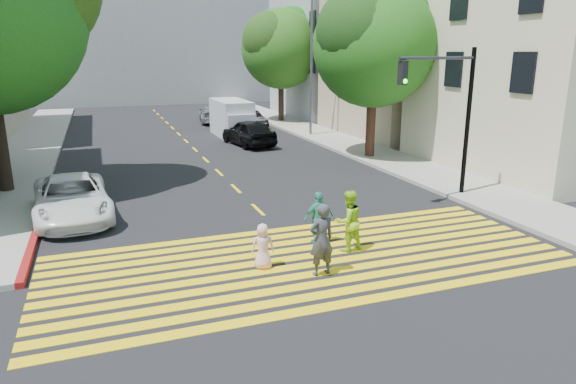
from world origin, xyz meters
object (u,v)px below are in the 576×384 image
silver_car (212,114)px  white_van (232,120)px  pedestrian_woman (348,221)px  dark_car_near (249,132)px  pedestrian_man (321,240)px  tree_right_far (282,44)px  traffic_signal (451,104)px  dark_car_parked (250,119)px  tree_right_near (375,38)px  white_sedan (72,198)px  pedestrian_extra (319,218)px  pedestrian_child (263,246)px

silver_car → white_van: (-0.22, -7.19, 0.41)m
pedestrian_woman → dark_car_near: pedestrian_woman is taller
pedestrian_woman → pedestrian_man: bearing=33.7°
tree_right_far → traffic_signal: (-1.75, -22.64, -2.29)m
dark_car_near → dark_car_parked: (2.16, 7.21, -0.17)m
tree_right_near → white_van: size_ratio=1.78×
white_sedan → dark_car_near: (9.08, 11.10, 0.08)m
tree_right_far → traffic_signal: tree_right_far is taller
pedestrian_man → dark_car_parked: bearing=-110.1°
tree_right_far → dark_car_parked: tree_right_far is taller
pedestrian_extra → white_van: (2.42, 19.31, 0.34)m
pedestrian_extra → silver_car: 26.63m
tree_right_far → silver_car: 7.38m
pedestrian_child → dark_car_near: size_ratio=0.26×
dark_car_parked → traffic_signal: size_ratio=0.67×
white_sedan → silver_car: bearing=62.5°
pedestrian_woman → silver_car: 27.34m
dark_car_parked → tree_right_near: bearing=-88.4°
tree_right_near → traffic_signal: bearing=-99.3°
pedestrian_man → pedestrian_child: (-1.21, 0.84, -0.32)m
tree_right_far → white_sedan: bearing=-125.3°
white_van → traffic_signal: (3.62, -16.84, 2.41)m
tree_right_near → dark_car_near: bearing=130.0°
tree_right_far → white_sedan: 25.37m
pedestrian_man → pedestrian_extra: pedestrian_man is taller
pedestrian_extra → silver_car: size_ratio=0.32×
dark_car_parked → white_van: (-2.24, -3.83, 0.49)m
dark_car_parked → pedestrian_child: bearing=-115.3°
silver_car → traffic_signal: traffic_signal is taller
pedestrian_child → dark_car_near: 17.64m
tree_right_near → white_sedan: tree_right_near is taller
pedestrian_child → silver_car: 28.00m
tree_right_far → traffic_signal: 22.82m
pedestrian_child → traffic_signal: size_ratio=0.22×
silver_car → tree_right_far: bearing=173.1°
tree_right_near → silver_car: tree_right_near is taller
pedestrian_extra → dark_car_parked: (4.66, 23.14, -0.16)m
pedestrian_extra → traffic_signal: (6.04, 2.47, 2.74)m
white_sedan → dark_car_near: 14.35m
tree_right_near → pedestrian_man: 15.44m
tree_right_near → white_van: 11.38m
white_sedan → dark_car_near: bearing=46.2°
tree_right_near → tree_right_far: tree_right_near is taller
white_sedan → dark_car_near: size_ratio=1.10×
pedestrian_extra → white_van: size_ratio=0.31×
pedestrian_man → white_sedan: (-5.79, 6.79, -0.22)m
pedestrian_child → dark_car_near: bearing=-92.2°
pedestrian_extra → traffic_signal: bearing=-159.1°
tree_right_near → dark_car_parked: 14.21m
pedestrian_man → traffic_signal: bearing=-154.9°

